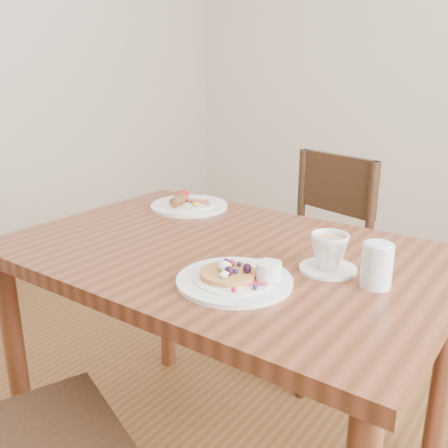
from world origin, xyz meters
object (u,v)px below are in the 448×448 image
teacup_saucer (329,254)px  water_glass (377,265)px  dining_table (224,281)px  chair_far (312,251)px  pancake_plate (237,278)px  breakfast_plate (188,204)px

teacup_saucer → water_glass: size_ratio=1.36×
dining_table → water_glass: size_ratio=11.70×
chair_far → pancake_plate: chair_far is taller
dining_table → chair_far: size_ratio=1.36×
chair_far → water_glass: chair_far is taller
water_glass → chair_far: bearing=124.5°
breakfast_plate → teacup_saucer: bearing=-20.1°
pancake_plate → breakfast_plate: bearing=139.5°
pancake_plate → water_glass: size_ratio=2.63×
chair_far → teacup_saucer: size_ratio=6.29×
breakfast_plate → teacup_saucer: teacup_saucer is taller
chair_far → pancake_plate: 0.98m
dining_table → water_glass: water_glass is taller
breakfast_plate → water_glass: bearing=-18.6°
dining_table → breakfast_plate: bearing=143.0°
pancake_plate → breakfast_plate: size_ratio=1.00×
chair_far → teacup_saucer: 0.86m
pancake_plate → teacup_saucer: bearing=54.5°
breakfast_plate → teacup_saucer: 0.68m
pancake_plate → water_glass: bearing=32.7°
teacup_saucer → water_glass: water_glass is taller
dining_table → breakfast_plate: size_ratio=4.44×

